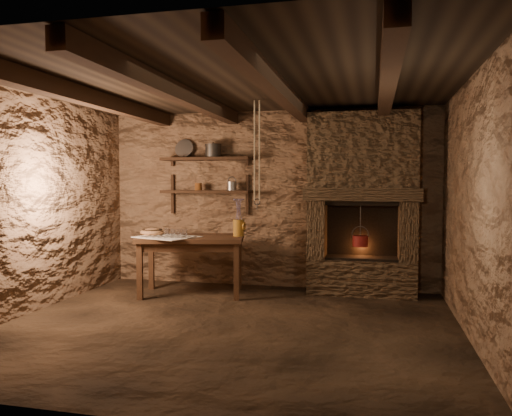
% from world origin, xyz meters
% --- Properties ---
extents(floor, '(4.50, 4.50, 0.00)m').
position_xyz_m(floor, '(0.00, 0.00, 0.00)').
color(floor, black).
rests_on(floor, ground).
extents(back_wall, '(4.50, 0.04, 2.40)m').
position_xyz_m(back_wall, '(0.00, 2.00, 1.20)').
color(back_wall, brown).
rests_on(back_wall, floor).
extents(front_wall, '(4.50, 0.04, 2.40)m').
position_xyz_m(front_wall, '(0.00, -2.00, 1.20)').
color(front_wall, brown).
rests_on(front_wall, floor).
extents(left_wall, '(0.04, 4.00, 2.40)m').
position_xyz_m(left_wall, '(-2.25, 0.00, 1.20)').
color(left_wall, brown).
rests_on(left_wall, floor).
extents(right_wall, '(0.04, 4.00, 2.40)m').
position_xyz_m(right_wall, '(2.25, 0.00, 1.20)').
color(right_wall, brown).
rests_on(right_wall, floor).
extents(ceiling, '(4.50, 4.00, 0.04)m').
position_xyz_m(ceiling, '(0.00, 0.00, 2.40)').
color(ceiling, black).
rests_on(ceiling, back_wall).
extents(beam_far_left, '(0.14, 3.95, 0.16)m').
position_xyz_m(beam_far_left, '(-1.50, 0.00, 2.31)').
color(beam_far_left, black).
rests_on(beam_far_left, ceiling).
extents(beam_mid_left, '(0.14, 3.95, 0.16)m').
position_xyz_m(beam_mid_left, '(-0.50, 0.00, 2.31)').
color(beam_mid_left, black).
rests_on(beam_mid_left, ceiling).
extents(beam_mid_right, '(0.14, 3.95, 0.16)m').
position_xyz_m(beam_mid_right, '(0.50, 0.00, 2.31)').
color(beam_mid_right, black).
rests_on(beam_mid_right, ceiling).
extents(beam_far_right, '(0.14, 3.95, 0.16)m').
position_xyz_m(beam_far_right, '(1.50, 0.00, 2.31)').
color(beam_far_right, black).
rests_on(beam_far_right, ceiling).
extents(shelf_lower, '(1.25, 0.30, 0.04)m').
position_xyz_m(shelf_lower, '(-0.85, 1.84, 1.30)').
color(shelf_lower, black).
rests_on(shelf_lower, back_wall).
extents(shelf_upper, '(1.25, 0.30, 0.04)m').
position_xyz_m(shelf_upper, '(-0.85, 1.84, 1.75)').
color(shelf_upper, black).
rests_on(shelf_upper, back_wall).
extents(hearth, '(1.43, 0.51, 2.30)m').
position_xyz_m(hearth, '(1.25, 1.77, 1.23)').
color(hearth, '#36281B').
rests_on(hearth, floor).
extents(work_table, '(1.43, 1.00, 0.75)m').
position_xyz_m(work_table, '(-0.85, 1.26, 0.40)').
color(work_table, '#351F12').
rests_on(work_table, floor).
extents(linen_cloth, '(0.85, 0.78, 0.01)m').
position_xyz_m(linen_cloth, '(-1.11, 1.08, 0.75)').
color(linen_cloth, white).
rests_on(linen_cloth, work_table).
extents(pewter_cutlery_row, '(0.63, 0.42, 0.01)m').
position_xyz_m(pewter_cutlery_row, '(-1.11, 1.06, 0.76)').
color(pewter_cutlery_row, gray).
rests_on(pewter_cutlery_row, linen_cloth).
extents(drinking_glasses, '(0.22, 0.07, 0.09)m').
position_xyz_m(drinking_glasses, '(-1.08, 1.21, 0.80)').
color(drinking_glasses, silver).
rests_on(drinking_glasses, linen_cloth).
extents(stoneware_jug, '(0.16, 0.15, 0.49)m').
position_xyz_m(stoneware_jug, '(-0.27, 1.40, 0.95)').
color(stoneware_jug, '#8D5F1B').
rests_on(stoneware_jug, work_table).
extents(wooden_bowl, '(0.36, 0.36, 0.11)m').
position_xyz_m(wooden_bowl, '(-1.40, 1.28, 0.78)').
color(wooden_bowl, '#93653F').
rests_on(wooden_bowl, work_table).
extents(iron_stockpot, '(0.24, 0.24, 0.16)m').
position_xyz_m(iron_stockpot, '(-0.75, 1.84, 1.85)').
color(iron_stockpot, '#2B2926').
rests_on(iron_stockpot, shelf_upper).
extents(tin_pan, '(0.27, 0.12, 0.26)m').
position_xyz_m(tin_pan, '(-1.21, 1.94, 1.90)').
color(tin_pan, gray).
rests_on(tin_pan, shelf_upper).
extents(small_kettle, '(0.20, 0.17, 0.18)m').
position_xyz_m(small_kettle, '(-0.49, 1.84, 1.38)').
color(small_kettle, gray).
rests_on(small_kettle, shelf_lower).
extents(rusty_tin, '(0.11, 0.11, 0.10)m').
position_xyz_m(rusty_tin, '(-0.97, 1.84, 1.37)').
color(rusty_tin, '#5A2D12').
rests_on(rusty_tin, shelf_lower).
extents(red_pot, '(0.25, 0.25, 0.54)m').
position_xyz_m(red_pot, '(1.24, 1.72, 0.70)').
color(red_pot, maroon).
rests_on(red_pot, hearth).
extents(hanging_ropes, '(0.08, 0.08, 1.20)m').
position_xyz_m(hanging_ropes, '(0.05, 1.05, 1.80)').
color(hanging_ropes, '#C4B38A').
rests_on(hanging_ropes, ceiling).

